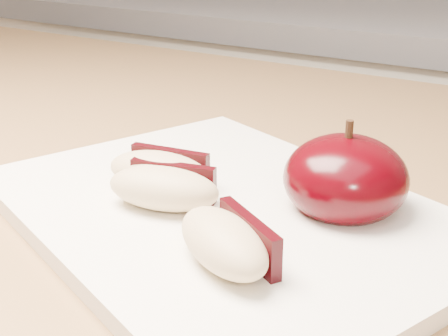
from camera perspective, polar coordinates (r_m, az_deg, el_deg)
The scene contains 5 objects.
cutting_board at distance 0.40m, azimuth 0.00°, elevation -4.13°, with size 0.31×0.22×0.01m, color white.
apple_half at distance 0.39m, azimuth 11.04°, elevation -0.96°, with size 0.08×0.08×0.07m.
apple_wedge_a at distance 0.42m, azimuth -5.82°, elevation -0.28°, with size 0.08×0.05×0.03m.
apple_wedge_b at distance 0.39m, azimuth -5.44°, elevation -1.78°, with size 0.08×0.05×0.03m.
apple_wedge_c at distance 0.33m, azimuth 0.21°, elevation -6.72°, with size 0.08×0.07×0.03m.
Camera 1 is at (0.17, 0.08, 1.08)m, focal length 50.00 mm.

